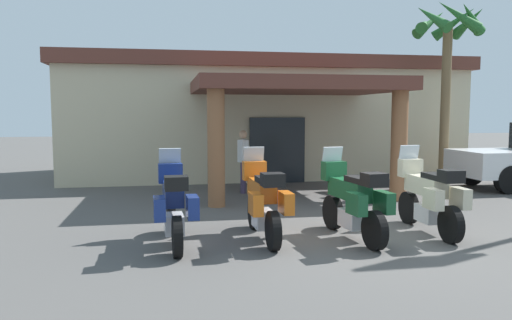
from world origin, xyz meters
The scene contains 8 objects.
ground_plane centered at (0.00, 0.00, 0.00)m, with size 80.00×80.00×0.00m, color #514F4C.
motel_building centered at (-0.01, 9.69, 2.11)m, with size 14.06×9.77×4.14m.
motorcycle_blue centered at (-3.41, 0.06, 0.70)m, with size 0.72×2.21×1.61m.
motorcycle_orange centered at (-1.83, 0.16, 0.70)m, with size 0.71×2.21×1.61m.
motorcycle_green centered at (-0.25, -0.12, 0.70)m, with size 0.78×2.21×1.61m.
motorcycle_cream centered at (1.33, 0.05, 0.70)m, with size 0.70×2.21×1.61m.
pedestrian centered at (-1.39, 5.28, 1.03)m, with size 0.32×0.52×1.77m.
palm_tree_near_portico centered at (5.10, 5.85, 4.44)m, with size 2.26×2.25×5.66m.
Camera 1 is at (-3.52, -8.38, 2.28)m, focal length 34.74 mm.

